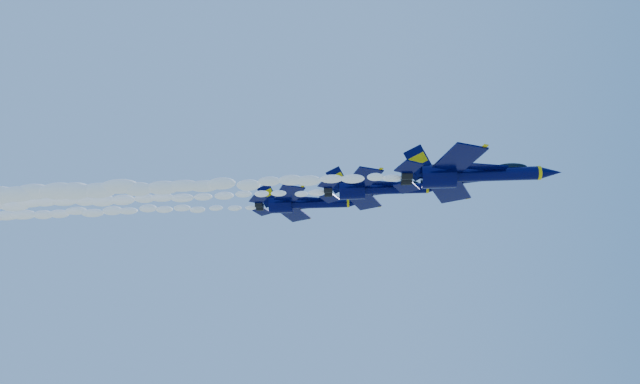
{
  "coord_description": "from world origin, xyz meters",
  "views": [
    {
      "loc": [
        1.63,
        -77.86,
        115.96
      ],
      "look_at": [
        -3.22,
        -2.65,
        152.57
      ],
      "focal_mm": 35.0,
      "sensor_mm": 36.0,
      "label": 1
    }
  ],
  "objects": [
    {
      "name": "smoke_trail_jet_second",
      "position": [
        -31.63,
        -3.14,
        152.06
      ],
      "size": [
        58.2,
        2.16,
        1.94
      ],
      "primitive_type": "ellipsoid",
      "color": "white"
    },
    {
      "name": "smoke_trail_jet_third",
      "position": [
        -42.25,
        5.16,
        154.07
      ],
      "size": [
        58.2,
        2.16,
        1.94
      ],
      "primitive_type": "ellipsoid",
      "color": "white"
    },
    {
      "name": "smoke_trail_jet_lead",
      "position": [
        -21.84,
        -9.98,
        150.29
      ],
      "size": [
        58.2,
        2.6,
        2.34
      ],
      "primitive_type": "ellipsoid",
      "color": "white"
    },
    {
      "name": "jet_third",
      "position": [
        -6.34,
        5.16,
        154.55
      ],
      "size": [
        15.94,
        13.07,
        5.92
      ],
      "color": "#020333"
    },
    {
      "name": "jet_lead",
      "position": [
        15.47,
        -9.98,
        150.8
      ],
      "size": [
        19.2,
        15.75,
        7.13
      ],
      "color": "#020333"
    },
    {
      "name": "jet_second",
      "position": [
        4.28,
        -3.14,
        152.55
      ],
      "size": [
        15.94,
        13.08,
        5.92
      ],
      "color": "#020333"
    }
  ]
}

